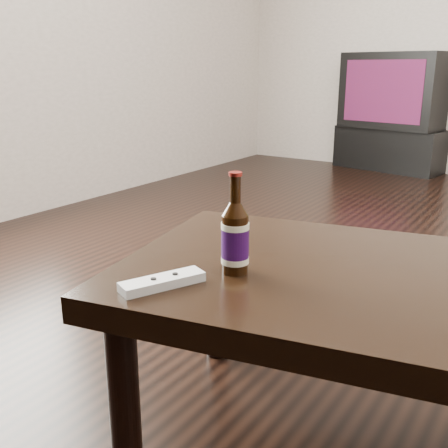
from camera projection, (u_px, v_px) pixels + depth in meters
The scene contains 6 objects.
floor at pixel (430, 320), 1.98m from camera, with size 5.00×6.00×0.01m, color black.
tv_stand at pixel (392, 148), 4.86m from camera, with size 0.96×0.48×0.38m, color black.
tv at pixel (397, 90), 4.71m from camera, with size 0.96×0.70×0.66m.
coffee_table at pixel (387, 302), 1.19m from camera, with size 1.36×0.96×0.46m.
beer_bottle at pixel (235, 238), 1.18m from camera, with size 0.07×0.07×0.23m.
remote at pixel (162, 282), 1.12m from camera, with size 0.12×0.19×0.02m.
Camera 1 is at (0.34, -1.92, 0.91)m, focal length 42.00 mm.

